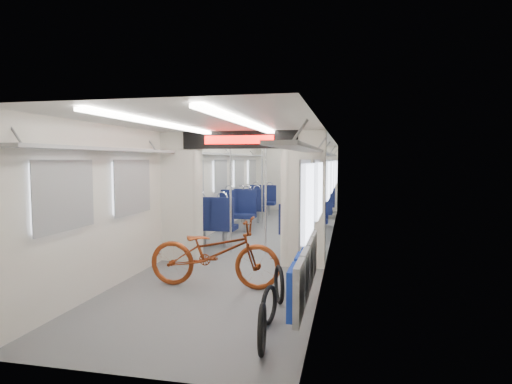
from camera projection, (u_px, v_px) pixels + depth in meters
carriage at (261, 174)px, 9.07m from camera, size 12.00×12.02×2.31m
bicycle at (214, 252)px, 6.06m from camera, size 1.92×0.72×1.00m
flip_bench at (305, 270)px, 4.81m from camera, size 0.12×2.14×0.55m
bike_hoop_a at (262, 332)px, 3.95m from camera, size 0.10×0.49×0.49m
bike_hoop_b at (269, 307)px, 4.70m from camera, size 0.12×0.44×0.44m
bike_hoop_c at (279, 286)px, 5.38m from camera, size 0.21×0.48×0.49m
seat_bay_near_left at (226, 214)px, 9.87m from camera, size 0.96×2.29×1.17m
seat_bay_near_right at (306, 220)px, 9.19m from camera, size 0.88×1.91×1.05m
seat_bay_far_left at (256, 201)px, 13.11m from camera, size 0.91×2.06×1.10m
seat_bay_far_right at (317, 202)px, 12.48m from camera, size 0.96×2.31×1.17m
stanchion_near_left at (231, 194)px, 8.28m from camera, size 0.04×0.04×2.30m
stanchion_near_right at (266, 195)px, 8.13m from camera, size 0.04×0.04×2.30m
stanchion_far_left at (262, 185)px, 11.17m from camera, size 0.04×0.04×2.30m
stanchion_far_right at (290, 186)px, 10.88m from camera, size 0.04×0.04×2.30m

